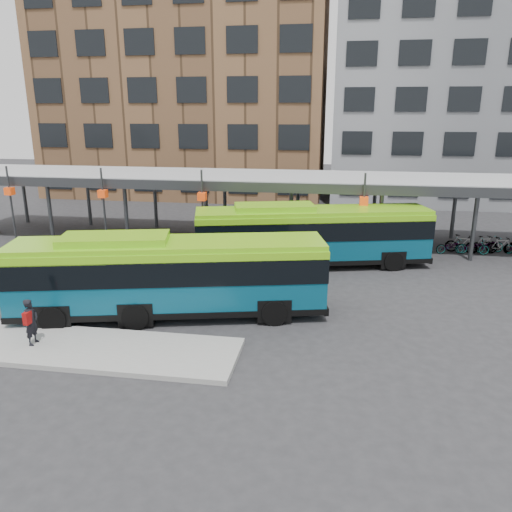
{
  "coord_description": "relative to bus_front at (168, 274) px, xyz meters",
  "views": [
    {
      "loc": [
        4.49,
        -17.52,
        8.06
      ],
      "look_at": [
        1.11,
        3.41,
        1.8
      ],
      "focal_mm": 35.0,
      "sensor_mm": 36.0,
      "label": 1
    }
  ],
  "objects": [
    {
      "name": "canopy",
      "position": [
        1.89,
        12.4,
        2.14
      ],
      "size": [
        40.0,
        6.53,
        4.8
      ],
      "color": "#999B9E",
      "rests_on": "ground"
    },
    {
      "name": "bike_rack",
      "position": [
        15.2,
        11.57,
        -1.28
      ],
      "size": [
        5.79,
        1.66,
        1.07
      ],
      "color": "slate",
      "rests_on": "ground"
    },
    {
      "name": "boarding_island",
      "position": [
        -3.55,
        -3.47,
        -1.67
      ],
      "size": [
        14.0,
        3.0,
        0.18
      ],
      "primitive_type": "cube",
      "color": "gray",
      "rests_on": "ground"
    },
    {
      "name": "bus_front",
      "position": [
        0.0,
        0.0,
        0.0
      ],
      "size": [
        12.56,
        5.36,
        3.39
      ],
      "rotation": [
        0.0,
        0.0,
        0.23
      ],
      "color": "navy",
      "rests_on": "ground"
    },
    {
      "name": "building_brick",
      "position": [
        -8.05,
        31.53,
        9.24
      ],
      "size": [
        26.0,
        14.0,
        22.0
      ],
      "primitive_type": "cube",
      "color": "brown",
      "rests_on": "ground"
    },
    {
      "name": "ground",
      "position": [
        1.95,
        -0.47,
        -1.76
      ],
      "size": [
        120.0,
        120.0,
        0.0
      ],
      "primitive_type": "plane",
      "color": "#28282B",
      "rests_on": "ground"
    },
    {
      "name": "building_grey",
      "position": [
        17.95,
        31.53,
        8.24
      ],
      "size": [
        24.0,
        14.0,
        20.0
      ],
      "primitive_type": "cube",
      "color": "slate",
      "rests_on": "ground"
    },
    {
      "name": "pedestrian",
      "position": [
        -3.75,
        -3.58,
        -0.75
      ],
      "size": [
        0.41,
        0.64,
        1.65
      ],
      "rotation": [
        0.0,
        0.0,
        1.55
      ],
      "color": "black",
      "rests_on": "boarding_island"
    },
    {
      "name": "bus_rear",
      "position": [
        5.26,
        7.63,
        -0.01
      ],
      "size": [
        12.45,
        5.56,
        3.36
      ],
      "rotation": [
        0.0,
        0.0,
        0.25
      ],
      "color": "navy",
      "rests_on": "ground"
    }
  ]
}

